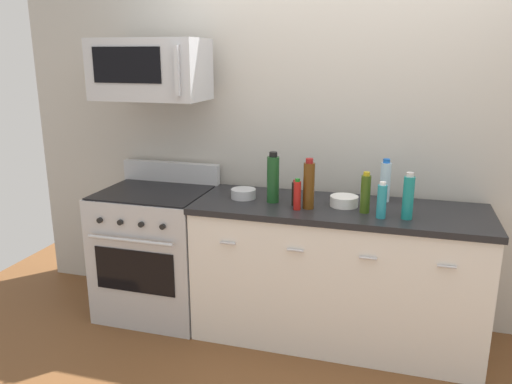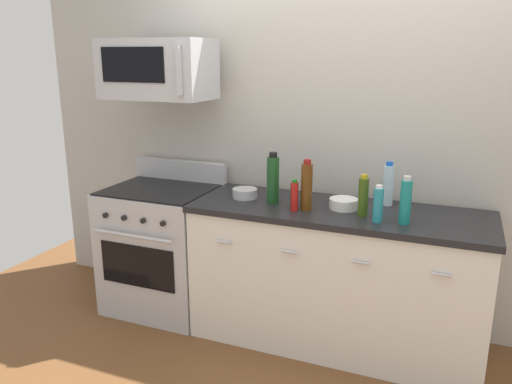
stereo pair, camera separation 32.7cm
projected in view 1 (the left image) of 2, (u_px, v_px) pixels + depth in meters
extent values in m
plane|color=brown|center=(334.00, 336.00, 3.43)|extent=(5.93, 5.93, 0.00)
cube|color=#B7B2A8|center=(350.00, 130.00, 3.46)|extent=(4.94, 0.10, 2.70)
cube|color=silver|center=(336.00, 276.00, 3.32)|extent=(1.82, 0.62, 0.88)
cube|color=black|center=(339.00, 209.00, 3.19)|extent=(1.85, 0.65, 0.04)
cube|color=black|center=(328.00, 352.00, 3.16)|extent=(1.82, 0.02, 0.10)
cylinder|color=silver|center=(228.00, 243.00, 3.12)|extent=(0.10, 0.02, 0.02)
cylinder|color=silver|center=(295.00, 250.00, 3.00)|extent=(0.10, 0.02, 0.02)
cylinder|color=silver|center=(368.00, 258.00, 2.89)|extent=(0.10, 0.02, 0.02)
cylinder|color=silver|center=(447.00, 267.00, 2.77)|extent=(0.10, 0.02, 0.02)
cube|color=#B7BABF|center=(157.00, 253.00, 3.66)|extent=(0.76, 0.64, 0.91)
cube|color=black|center=(134.00, 271.00, 3.36)|extent=(0.58, 0.01, 0.30)
cylinder|color=#B7BABF|center=(130.00, 241.00, 3.28)|extent=(0.61, 0.02, 0.02)
cube|color=#B7BABF|center=(171.00, 173.00, 3.79)|extent=(0.76, 0.06, 0.16)
cube|color=black|center=(154.00, 192.00, 3.54)|extent=(0.73, 0.61, 0.01)
cylinder|color=black|center=(100.00, 220.00, 3.33)|extent=(0.04, 0.02, 0.04)
cylinder|color=black|center=(120.00, 222.00, 3.29)|extent=(0.04, 0.02, 0.04)
cylinder|color=black|center=(141.00, 225.00, 3.25)|extent=(0.04, 0.02, 0.04)
cylinder|color=black|center=(163.00, 227.00, 3.21)|extent=(0.04, 0.02, 0.04)
cube|color=#B7BABF|center=(150.00, 69.00, 3.37)|extent=(0.74, 0.40, 0.40)
cube|color=black|center=(126.00, 65.00, 3.19)|extent=(0.48, 0.01, 0.22)
cube|color=#B7BABF|center=(177.00, 71.00, 3.08)|extent=(0.02, 0.04, 0.30)
cylinder|color=#197F7A|center=(408.00, 198.00, 2.92)|extent=(0.06, 0.06, 0.25)
cylinder|color=beige|center=(410.00, 175.00, 2.88)|extent=(0.04, 0.04, 0.03)
cylinder|color=#19471E|center=(273.00, 180.00, 3.25)|extent=(0.08, 0.08, 0.30)
cylinder|color=black|center=(273.00, 154.00, 3.20)|extent=(0.05, 0.05, 0.03)
cylinder|color=teal|center=(382.00, 202.00, 2.94)|extent=(0.06, 0.06, 0.20)
cylinder|color=white|center=(383.00, 183.00, 2.91)|extent=(0.04, 0.04, 0.02)
cylinder|color=#59330F|center=(309.00, 186.00, 3.11)|extent=(0.07, 0.07, 0.29)
cylinder|color=maroon|center=(309.00, 161.00, 3.07)|extent=(0.05, 0.05, 0.03)
cylinder|color=#385114|center=(365.00, 194.00, 3.04)|extent=(0.06, 0.06, 0.23)
cylinder|color=#B29919|center=(367.00, 174.00, 3.00)|extent=(0.04, 0.04, 0.02)
cylinder|color=#B21914|center=(297.00, 196.00, 3.10)|extent=(0.05, 0.05, 0.18)
cylinder|color=#19721E|center=(298.00, 180.00, 3.08)|extent=(0.03, 0.03, 0.02)
cylinder|color=black|center=(296.00, 194.00, 3.19)|extent=(0.05, 0.05, 0.15)
cylinder|color=maroon|center=(296.00, 181.00, 3.17)|extent=(0.03, 0.03, 0.02)
cylinder|color=silver|center=(385.00, 182.00, 3.27)|extent=(0.07, 0.07, 0.26)
cylinder|color=blue|center=(387.00, 161.00, 3.23)|extent=(0.04, 0.04, 0.03)
cylinder|color=#B2B5BA|center=(243.00, 194.00, 3.36)|extent=(0.17, 0.17, 0.06)
torus|color=#B2B5BA|center=(243.00, 190.00, 3.36)|extent=(0.17, 0.17, 0.01)
cylinder|color=#B2B5BA|center=(243.00, 197.00, 3.37)|extent=(0.09, 0.09, 0.01)
cylinder|color=white|center=(344.00, 201.00, 3.19)|extent=(0.18, 0.18, 0.06)
torus|color=white|center=(344.00, 197.00, 3.18)|extent=(0.18, 0.18, 0.01)
cylinder|color=white|center=(344.00, 205.00, 3.20)|extent=(0.10, 0.10, 0.01)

